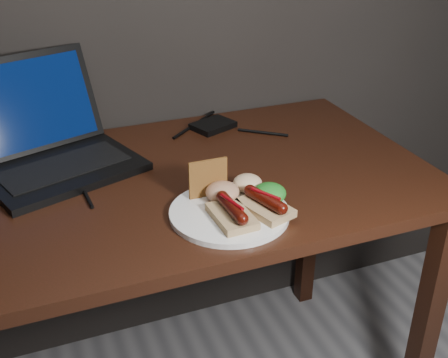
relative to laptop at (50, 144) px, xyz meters
The scene contains 11 objects.
desk 0.28m from the laptop, 47.25° to the right, with size 1.40×0.70×0.75m.
laptop is the anchor object (origin of this frame).
hard_drive 0.45m from the laptop, ahead, with size 0.11×0.08×0.02m, color black.
desk_cables 0.18m from the laptop, ahead, with size 0.89×0.43×0.01m.
plate 0.49m from the laptop, 50.01° to the right, with size 0.25×0.25×0.01m, color white.
bread_sausage_center 0.51m from the laptop, 53.36° to the right, with size 0.08×0.12×0.04m.
bread_sausage_right 0.55m from the laptop, 46.74° to the right, with size 0.10×0.13×0.04m.
crispbread 0.42m from the laptop, 45.63° to the right, with size 0.09×0.01×0.09m, color #9D642B.
salad_greens 0.55m from the laptop, 42.24° to the right, with size 0.07×0.07×0.04m, color #13611B.
salsa_mound 0.46m from the laptop, 46.21° to the right, with size 0.07×0.07×0.04m, color maroon.
coleslaw_mound 0.49m from the laptop, 38.86° to the right, with size 0.06×0.06×0.04m, color silver.
Camera 1 is at (-0.22, 0.26, 1.36)m, focal length 45.00 mm.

